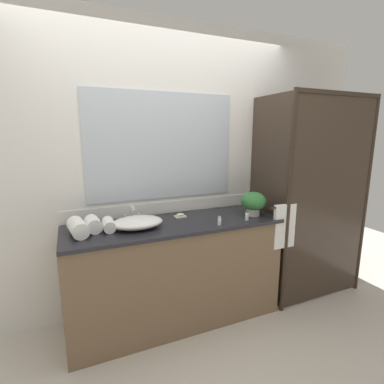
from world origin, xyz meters
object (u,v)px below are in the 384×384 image
at_px(sink_basin, 137,222).
at_px(soap_dish, 180,216).
at_px(potted_plant, 254,202).
at_px(rolled_towel_far_edge, 109,225).
at_px(faucet, 132,216).
at_px(amenity_bottle_lotion, 247,216).
at_px(rolled_towel_near_edge, 78,228).
at_px(rolled_towel_middle, 93,224).
at_px(amenity_bottle_shampoo, 219,221).

xyz_separation_m(sink_basin, soap_dish, (0.42, 0.14, -0.03)).
bearing_deg(potted_plant, sink_basin, 176.56).
bearing_deg(soap_dish, rolled_towel_far_edge, -169.49).
height_order(faucet, amenity_bottle_lotion, faucet).
distance_m(potted_plant, amenity_bottle_lotion, 0.19).
bearing_deg(soap_dish, sink_basin, -161.00).
height_order(sink_basin, rolled_towel_near_edge, rolled_towel_near_edge).
relative_size(sink_basin, rolled_towel_near_edge, 1.67).
xyz_separation_m(sink_basin, faucet, (0.00, 0.20, 0.00)).
relative_size(rolled_towel_middle, rolled_towel_far_edge, 0.98).
height_order(amenity_bottle_lotion, rolled_towel_middle, rolled_towel_middle).
bearing_deg(potted_plant, faucet, 166.00).
xyz_separation_m(sink_basin, amenity_bottle_lotion, (0.92, -0.17, -0.01)).
height_order(faucet, rolled_towel_far_edge, faucet).
xyz_separation_m(sink_basin, rolled_towel_far_edge, (-0.21, 0.03, 0.00)).
xyz_separation_m(soap_dish, amenity_bottle_shampoo, (0.21, -0.34, 0.02)).
relative_size(amenity_bottle_lotion, rolled_towel_near_edge, 0.34).
relative_size(soap_dish, amenity_bottle_shampoo, 1.34).
relative_size(faucet, soap_dish, 1.70).
relative_size(potted_plant, amenity_bottle_lotion, 2.72).
bearing_deg(rolled_towel_near_edge, amenity_bottle_lotion, -6.86).
distance_m(faucet, soap_dish, 0.42).
bearing_deg(rolled_towel_near_edge, potted_plant, -2.33).
relative_size(amenity_bottle_shampoo, rolled_towel_middle, 0.41).
relative_size(sink_basin, soap_dish, 4.07).
xyz_separation_m(potted_plant, rolled_towel_middle, (-1.38, 0.11, -0.07)).
relative_size(potted_plant, rolled_towel_far_edge, 1.20).
height_order(sink_basin, rolled_towel_middle, rolled_towel_middle).
xyz_separation_m(amenity_bottle_lotion, rolled_towel_middle, (-1.24, 0.22, 0.02)).
xyz_separation_m(potted_plant, amenity_bottle_lotion, (-0.14, -0.10, -0.09)).
height_order(soap_dish, rolled_towel_near_edge, rolled_towel_near_edge).
bearing_deg(rolled_towel_far_edge, potted_plant, -4.06).
xyz_separation_m(faucet, potted_plant, (1.05, -0.26, 0.08)).
xyz_separation_m(sink_basin, rolled_towel_middle, (-0.32, 0.05, 0.01)).
relative_size(soap_dish, rolled_towel_near_edge, 0.41).
relative_size(potted_plant, rolled_towel_near_edge, 0.92).
height_order(sink_basin, amenity_bottle_shampoo, sink_basin).
height_order(faucet, soap_dish, faucet).
height_order(amenity_bottle_lotion, rolled_towel_far_edge, rolled_towel_far_edge).
height_order(sink_basin, soap_dish, sink_basin).
distance_m(soap_dish, rolled_towel_near_edge, 0.87).
relative_size(amenity_bottle_lotion, rolled_towel_middle, 0.45).
distance_m(faucet, rolled_towel_far_edge, 0.28).
height_order(rolled_towel_near_edge, rolled_towel_middle, rolled_towel_near_edge).
bearing_deg(rolled_towel_middle, soap_dish, 7.23).
distance_m(sink_basin, rolled_towel_far_edge, 0.22).
height_order(potted_plant, rolled_towel_far_edge, potted_plant).
bearing_deg(rolled_towel_near_edge, rolled_towel_middle, 25.54).
bearing_deg(faucet, rolled_towel_middle, -155.34).
relative_size(sink_basin, amenity_bottle_lotion, 4.91).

